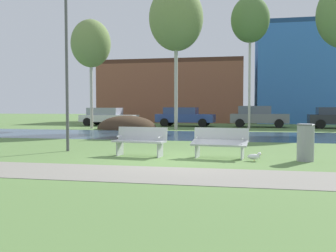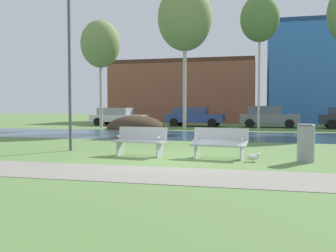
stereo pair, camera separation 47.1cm
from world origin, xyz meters
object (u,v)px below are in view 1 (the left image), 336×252
Objects in this scene: bench_left at (140,140)px; parked_hatch_third_grey at (258,116)px; parked_van_nearest_white at (108,116)px; bench_right at (220,142)px; trash_bin at (306,142)px; seagull at (254,156)px; parked_sedan_second_blue at (184,116)px; streetlamp at (66,29)px.

parked_hatch_third_grey is (4.20, 17.84, 0.35)m from bench_left.
bench_left is at bearing -66.85° from parked_van_nearest_white.
bench_right is 20.53m from parked_van_nearest_white.
trash_bin reaches higher than seagull.
bench_left is 1.62× the size of trash_bin.
parked_sedan_second_blue is 1.07× the size of parked_hatch_third_grey.
seagull is 7.36m from streetlamp.
bench_left is 0.36× the size of parked_sedan_second_blue.
bench_right is 17.94m from parked_hatch_third_grey.
seagull is 0.10× the size of parked_hatch_third_grey.
bench_right is 4.06× the size of seagull.
parked_hatch_third_grey is (6.93, 17.05, -3.25)m from streetlamp.
bench_left is 0.39× the size of parked_hatch_third_grey.
streetlamp is (-6.09, 1.21, 3.94)m from seagull.
trash_bin is 21.89m from parked_van_nearest_white.
bench_left is 18.33m from parked_hatch_third_grey.
streetlamp is 1.34× the size of parked_van_nearest_white.
bench_left is 0.36× the size of parked_van_nearest_white.
bench_right is at bearing 156.29° from seagull.
parked_van_nearest_white reaches higher than bench_left.
parked_van_nearest_white is (-7.65, 17.90, 0.29)m from bench_left.
parked_hatch_third_grey is at bearing -0.28° from parked_van_nearest_white.
trash_bin is 2.50× the size of seagull.
trash_bin is 0.22× the size of parked_sedan_second_blue.
bench_right is 2.34m from trash_bin.
bench_right is 0.27× the size of streetlamp.
trash_bin is 0.22× the size of parked_van_nearest_white.
trash_bin is 18.00m from parked_hatch_third_grey.
parked_van_nearest_white is 6.24m from parked_sedan_second_blue.
bench_right is at bearing 0.00° from bench_left.
parked_van_nearest_white is (-4.92, 17.11, -3.31)m from streetlamp.
bench_right is 0.39× the size of parked_hatch_third_grey.
bench_left is 1.00× the size of bench_right.
streetlamp is at bearing 172.83° from trash_bin.
parked_sedan_second_blue is at bearing 94.46° from bench_left.
bench_left is 4.59m from streetlamp.
seagull is (-1.36, -0.27, -0.40)m from trash_bin.
streetlamp is at bearing 168.75° from seagull.
bench_right is at bearing -8.73° from streetlamp.
seagull is 0.09× the size of parked_van_nearest_white.
parked_hatch_third_grey is at bearing -2.96° from parked_sedan_second_blue.
parked_van_nearest_white is 1.08× the size of parked_hatch_third_grey.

